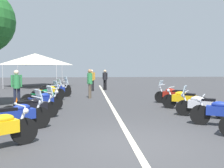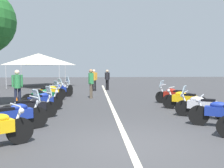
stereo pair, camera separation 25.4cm
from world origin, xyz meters
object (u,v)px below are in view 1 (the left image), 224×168
at_px(motorcycle_right_row_3, 184,100).
at_px(bystander_0, 105,78).
at_px(motorcycle_left_row_4, 43,96).
at_px(bystander_4, 90,81).
at_px(motorcycle_left_row_5, 49,93).
at_px(motorcycle_left_row_1, 17,116).
at_px(bystander_3, 17,85).
at_px(motorcycle_left_row_7, 56,88).
at_px(event_tent, 35,59).
at_px(bystander_1, 92,78).
at_px(traffic_cone_0, 17,104).
at_px(motorcycle_left_row_3, 42,101).
at_px(motorcycle_left_row_2, 32,108).
at_px(motorcycle_right_row_4, 173,95).
at_px(motorcycle_left_row_6, 56,90).
at_px(motorcycle_right_row_2, 201,105).

xyz_separation_m(motorcycle_right_row_3, bystander_0, (9.82, 2.91, 0.52)).
distance_m(motorcycle_left_row_4, bystander_4, 3.65).
height_order(motorcycle_left_row_5, bystander_0, bystander_0).
xyz_separation_m(motorcycle_left_row_1, bystander_3, (5.03, 1.40, 0.57)).
height_order(motorcycle_left_row_7, event_tent, event_tent).
distance_m(bystander_3, bystander_4, 4.48).
distance_m(bystander_1, bystander_4, 4.65).
bearing_deg(bystander_0, traffic_cone_0, 20.92).
bearing_deg(motorcycle_left_row_3, motorcycle_left_row_2, -124.63).
height_order(traffic_cone_0, bystander_4, bystander_4).
bearing_deg(event_tent, motorcycle_right_row_4, -142.06).
height_order(bystander_0, bystander_4, bystander_4).
height_order(motorcycle_left_row_5, bystander_4, bystander_4).
height_order(bystander_1, bystander_4, bystander_4).
bearing_deg(event_tent, motorcycle_left_row_5, -164.52).
relative_size(motorcycle_left_row_2, motorcycle_left_row_6, 0.97).
relative_size(bystander_1, bystander_3, 0.96).
bearing_deg(motorcycle_left_row_2, motorcycle_right_row_2, -36.02).
bearing_deg(bystander_3, motorcycle_right_row_3, -130.99).
distance_m(motorcycle_left_row_4, bystander_1, 7.83).
relative_size(traffic_cone_0, bystander_0, 0.37).
distance_m(motorcycle_left_row_1, motorcycle_left_row_2, 1.67).
bearing_deg(motorcycle_left_row_3, motorcycle_right_row_4, -19.73).
distance_m(motorcycle_right_row_4, bystander_0, 8.64).
height_order(motorcycle_left_row_5, bystander_3, bystander_3).
bearing_deg(bystander_1, traffic_cone_0, -13.56).
bearing_deg(traffic_cone_0, motorcycle_left_row_3, -104.08).
bearing_deg(motorcycle_left_row_5, motorcycle_right_row_2, -73.37).
bearing_deg(bystander_1, motorcycle_right_row_4, 36.76).
height_order(motorcycle_left_row_5, motorcycle_right_row_3, motorcycle_left_row_5).
bearing_deg(motorcycle_left_row_2, motorcycle_left_row_5, 56.62).
xyz_separation_m(motorcycle_left_row_5, bystander_1, (5.64, -2.48, 0.52)).
height_order(motorcycle_right_row_3, bystander_0, bystander_0).
bearing_deg(motorcycle_left_row_5, motorcycle_left_row_4, -125.23).
xyz_separation_m(motorcycle_left_row_7, bystander_4, (-2.22, -2.31, 0.57)).
height_order(motorcycle_right_row_2, bystander_3, bystander_3).
bearing_deg(motorcycle_right_row_2, bystander_3, 8.42).
bearing_deg(motorcycle_left_row_7, event_tent, 83.84).
bearing_deg(motorcycle_left_row_6, bystander_3, -142.16).
bearing_deg(motorcycle_left_row_6, motorcycle_left_row_3, -118.00).
xyz_separation_m(bystander_0, bystander_4, (-5.36, 1.27, 0.07)).
relative_size(motorcycle_left_row_4, motorcycle_right_row_2, 1.04).
xyz_separation_m(motorcycle_left_row_1, motorcycle_right_row_2, (1.62, -6.40, -0.02)).
relative_size(motorcycle_left_row_1, bystander_3, 1.03).
height_order(motorcycle_left_row_6, motorcycle_left_row_7, motorcycle_left_row_7).
bearing_deg(motorcycle_right_row_2, motorcycle_left_row_7, -19.86).
xyz_separation_m(motorcycle_left_row_1, motorcycle_left_row_2, (1.67, -0.06, -0.02)).
height_order(motorcycle_left_row_2, motorcycle_right_row_4, motorcycle_right_row_4).
height_order(motorcycle_left_row_1, bystander_4, bystander_4).
height_order(bystander_0, event_tent, event_tent).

